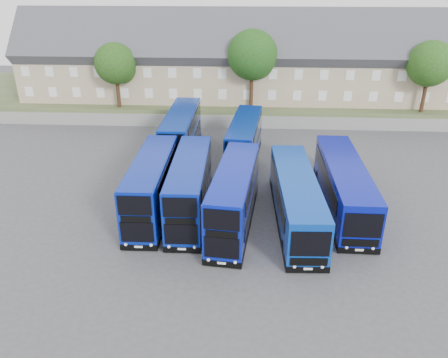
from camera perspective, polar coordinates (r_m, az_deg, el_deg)
ground at (r=31.08m, az=-0.35°, el=-7.51°), size 120.00×120.00×0.00m
retaining_wall at (r=52.60m, az=1.29°, el=7.53°), size 70.00×0.40×1.50m
earth_bank at (r=62.13m, az=1.63°, el=10.57°), size 80.00×20.00×2.00m
terrace_row at (r=57.14m, az=7.81°, el=14.80°), size 66.00×10.40×11.20m
dd_front_left at (r=33.55m, az=-9.36°, el=-1.05°), size 2.67×10.97×4.34m
dd_front_mid at (r=32.99m, az=-4.47°, el=-1.24°), size 2.70×11.00×4.35m
dd_front_right at (r=31.48m, az=1.32°, el=-2.52°), size 3.65×11.19×4.37m
dd_rear_left at (r=43.71m, az=-5.58°, el=5.69°), size 2.67×11.44×4.54m
dd_rear_right at (r=42.07m, az=2.68°, el=4.78°), size 3.53×10.90×4.26m
coach_east_a at (r=32.52m, az=9.36°, el=-2.73°), size 3.23×13.07×3.55m
coach_east_b at (r=35.23m, az=15.34°, el=-0.96°), size 2.90×13.29×3.63m
tree_west at (r=54.34m, az=-13.84°, el=14.27°), size 4.80×4.80×7.65m
tree_mid at (r=52.39m, az=3.87°, el=15.65°), size 5.76×5.76×9.18m
tree_east at (r=55.90m, az=25.41°, el=13.26°), size 5.12×5.12×8.16m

